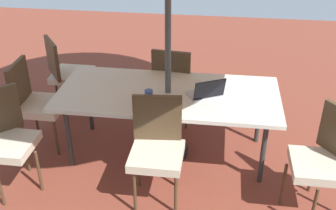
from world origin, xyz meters
The scene contains 10 objects.
ground_plane centered at (0.00, 0.00, -0.01)m, with size 10.00×10.00×0.02m, color brown.
dining_table centered at (0.00, 0.00, 0.70)m, with size 2.23×1.00×0.74m.
chair_east centered at (1.42, 0.02, 0.55)m, with size 0.47×0.46×0.98m.
chair_southeast centered at (1.35, -0.73, 0.55)m, with size 0.58×0.58×0.98m.
chair_northeast centered at (1.42, 0.71, 0.55)m, with size 0.59×0.59×0.98m.
chair_north centered at (0.01, 0.67, 0.55)m, with size 0.47×0.48×0.98m.
chair_northwest centered at (-1.44, 0.65, 0.55)m, with size 0.58×0.58×0.98m.
chair_south centered at (0.02, -0.65, 0.55)m, with size 0.47×0.48×0.98m.
laptop centered at (-0.39, 0.04, 0.79)m, with size 0.40×0.37×0.21m.
cup centered at (0.16, 0.20, 0.80)m, with size 0.08×0.08×0.11m, color #334C99.
Camera 1 is at (-0.50, 3.62, 2.67)m, focal length 43.98 mm.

